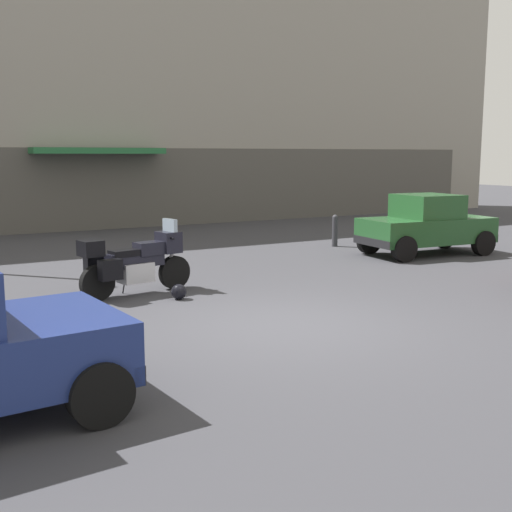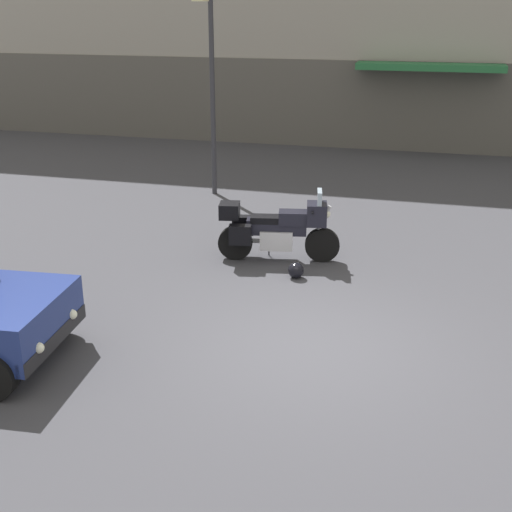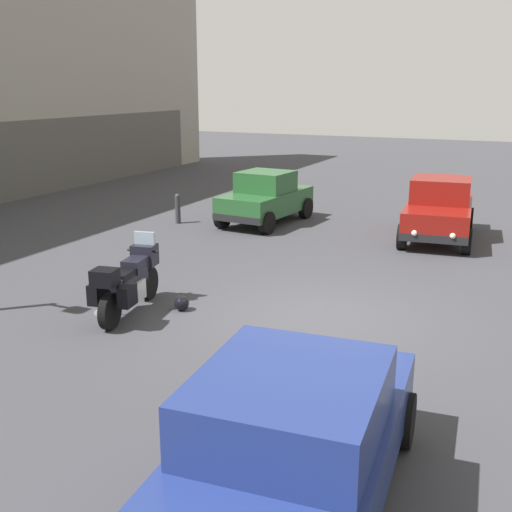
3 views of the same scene
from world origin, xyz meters
The scene contains 7 objects.
ground_plane centered at (0.00, 0.00, 0.00)m, with size 80.00×80.00×0.00m, color #38383D.
motorcycle centered at (-1.27, 3.22, 0.62)m, with size 2.25×0.96×1.36m.
helmet centered at (-0.73, 2.45, 0.14)m, with size 0.28×0.28×0.28m, color black.
car_hatchback_near centered at (7.08, -0.88, 0.81)m, with size 3.99×2.13×1.64m.
car_sedan_far centered at (-5.35, -1.56, 0.78)m, with size 4.68×2.25×1.56m.
car_compact_side centered at (6.91, 4.17, 0.77)m, with size 3.57×1.97×1.56m.
bollard_curbside centered at (5.75, 6.55, 0.48)m, with size 0.16×0.16×0.90m.
Camera 3 is at (-10.10, -3.45, 4.05)m, focal length 44.16 mm.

